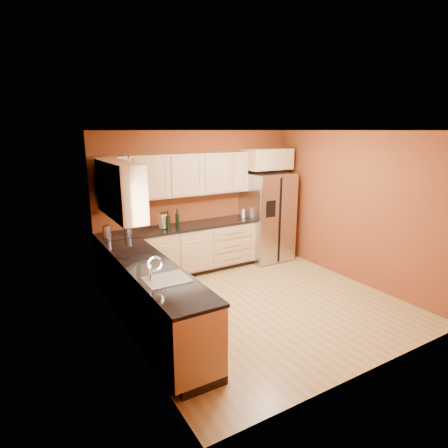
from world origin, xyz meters
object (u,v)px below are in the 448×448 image
(canister_left, at_px, (107,232))
(wine_bottle_a, at_px, (168,220))
(soap_dispenser, at_px, (243,213))
(knife_block, at_px, (163,221))
(refrigerator, at_px, (267,217))

(canister_left, distance_m, wine_bottle_a, 1.05)
(canister_left, distance_m, soap_dispenser, 2.65)
(canister_left, height_order, wine_bottle_a, wine_bottle_a)
(canister_left, height_order, knife_block, knife_block)
(refrigerator, bearing_deg, soap_dispenser, 175.65)
(refrigerator, distance_m, knife_block, 2.20)
(refrigerator, height_order, soap_dispenser, refrigerator)
(refrigerator, relative_size, soap_dispenser, 9.46)
(wine_bottle_a, height_order, knife_block, wine_bottle_a)
(refrigerator, xyz_separation_m, knife_block, (-2.20, 0.10, 0.15))
(wine_bottle_a, bearing_deg, knife_block, 115.91)
(refrigerator, relative_size, canister_left, 8.80)
(knife_block, xyz_separation_m, soap_dispenser, (1.65, -0.06, -0.03))
(soap_dispenser, bearing_deg, refrigerator, -4.35)
(wine_bottle_a, xyz_separation_m, soap_dispenser, (1.60, 0.04, -0.07))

